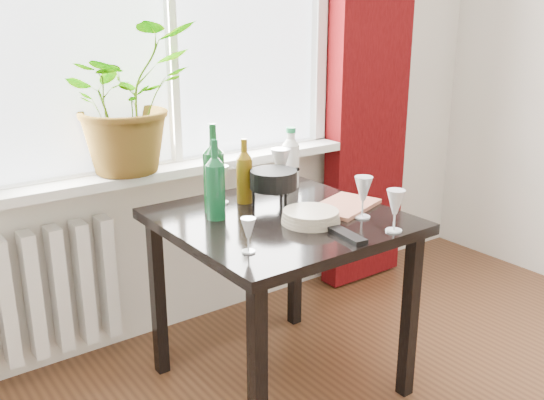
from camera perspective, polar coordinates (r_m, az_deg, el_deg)
windowsill at (r=2.75m, az=-8.41°, el=3.08°), size 1.72×0.20×0.04m
curtain at (r=3.32m, az=9.28°, el=13.75°), size 0.50×0.12×2.56m
radiator at (r=2.69m, az=-22.67°, el=-8.61°), size 0.80×0.10×0.55m
table at (r=2.37m, az=0.78°, el=-3.63°), size 0.85×0.85×0.74m
potted_plant at (r=2.59m, az=-13.61°, el=9.32°), size 0.64×0.58×0.62m
wine_bottle_left at (r=2.28m, az=-5.36°, el=1.96°), size 0.08×0.08×0.31m
wine_bottle_right at (r=2.35m, az=-5.51°, el=3.04°), size 0.09×0.09×0.36m
bottle_amber at (r=2.47m, az=-2.62°, el=2.81°), size 0.07×0.07×0.27m
cleaning_bottle at (r=2.69m, az=1.76°, el=4.03°), size 0.10×0.10×0.27m
wineglass_front_right at (r=2.32m, az=8.56°, el=0.30°), size 0.07×0.07×0.17m
wineglass_far_right at (r=2.20m, az=11.50°, el=-0.95°), size 0.09×0.09×0.16m
wineglass_back_center at (r=2.60m, az=0.80°, el=2.81°), size 0.10×0.10×0.20m
wineglass_back_left at (r=2.48m, az=-4.82°, el=1.48°), size 0.08×0.08×0.16m
wineglass_front_left at (r=1.98m, az=-2.24°, el=-3.33°), size 0.06×0.06×0.12m
plate_stack at (r=2.26m, az=3.66°, el=-1.59°), size 0.23×0.23×0.05m
fondue_pot at (r=2.45m, az=0.14°, el=1.15°), size 0.25×0.23×0.15m
tv_remote at (r=2.13m, az=7.10°, el=-3.34°), size 0.07×0.18×0.02m
cutting_board at (r=2.45m, az=6.83°, el=-0.55°), size 0.34×0.27×0.02m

